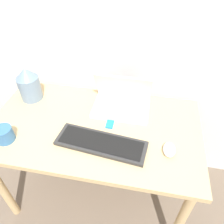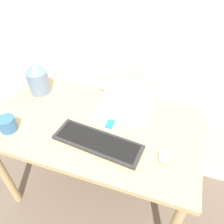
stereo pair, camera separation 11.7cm
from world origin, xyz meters
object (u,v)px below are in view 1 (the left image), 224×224
(mouse, at_px, (169,150))
(vase, at_px, (29,84))
(keyboard, at_px, (101,143))
(mp3_player, at_px, (110,124))
(laptop, at_px, (122,100))
(mug, at_px, (4,134))

(mouse, xyz_separation_m, vase, (-0.87, 0.28, 0.09))
(mouse, bearing_deg, keyboard, -177.06)
(mp3_player, bearing_deg, laptop, 76.53)
(mouse, xyz_separation_m, mp3_player, (-0.33, 0.13, -0.01))
(laptop, xyz_separation_m, mouse, (0.29, -0.30, -0.03))
(vase, distance_m, mug, 0.37)
(mouse, distance_m, mp3_player, 0.35)
(keyboard, xyz_separation_m, vase, (-0.53, 0.30, 0.10))
(mp3_player, bearing_deg, mug, -157.64)
(keyboard, xyz_separation_m, mouse, (0.34, 0.02, 0.01))
(keyboard, height_order, vase, vase)
(keyboard, xyz_separation_m, mug, (-0.50, -0.06, 0.03))
(keyboard, height_order, mp3_player, keyboard)
(mp3_player, relative_size, mug, 0.68)
(mug, bearing_deg, mouse, 5.47)
(mouse, relative_size, mug, 1.00)
(mouse, height_order, mp3_player, mouse)
(laptop, relative_size, keyboard, 0.69)
(vase, bearing_deg, mouse, -17.90)
(laptop, distance_m, keyboard, 0.33)
(mp3_player, height_order, mug, mug)
(vase, xyz_separation_m, mug, (0.03, -0.36, -0.07))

